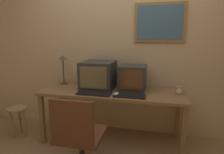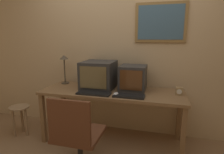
% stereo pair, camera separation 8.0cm
% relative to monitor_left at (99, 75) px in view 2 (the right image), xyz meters
% --- Properties ---
extents(wall_back, '(8.00, 0.08, 2.60)m').
position_rel_monitor_left_xyz_m(wall_back, '(0.23, 0.31, 0.37)').
color(wall_back, '#D1B284').
rests_on(wall_back, ground_plane).
extents(desk, '(1.92, 0.67, 0.74)m').
position_rel_monitor_left_xyz_m(desk, '(0.22, -0.09, -0.27)').
color(desk, olive).
rests_on(desk, ground_plane).
extents(monitor_left, '(0.44, 0.47, 0.38)m').
position_rel_monitor_left_xyz_m(monitor_left, '(0.00, 0.00, 0.00)').
color(monitor_left, '#333333').
rests_on(monitor_left, desk).
extents(monitor_right, '(0.35, 0.37, 0.34)m').
position_rel_monitor_left_xyz_m(monitor_right, '(0.48, 0.02, -0.02)').
color(monitor_right, '#333333').
rests_on(monitor_right, desk).
extents(keyboard_main, '(0.43, 0.16, 0.03)m').
position_rel_monitor_left_xyz_m(keyboard_main, '(0.03, -0.30, -0.18)').
color(keyboard_main, black).
rests_on(keyboard_main, desk).
extents(keyboard_side, '(0.38, 0.17, 0.03)m').
position_rel_monitor_left_xyz_m(keyboard_side, '(0.49, -0.29, -0.18)').
color(keyboard_side, black).
rests_on(keyboard_side, desk).
extents(mouse_near_keyboard, '(0.06, 0.11, 0.04)m').
position_rel_monitor_left_xyz_m(mouse_near_keyboard, '(0.32, -0.28, -0.17)').
color(mouse_near_keyboard, silver).
rests_on(mouse_near_keyboard, desk).
extents(desk_clock, '(0.09, 0.05, 0.10)m').
position_rel_monitor_left_xyz_m(desk_clock, '(1.08, -0.06, -0.14)').
color(desk_clock, '#A38456').
rests_on(desk_clock, desk).
extents(desk_lamp, '(0.14, 0.14, 0.44)m').
position_rel_monitor_left_xyz_m(desk_lamp, '(-0.60, 0.12, 0.14)').
color(desk_lamp, '#4C4233').
rests_on(desk_lamp, desk).
extents(office_chair, '(0.49, 0.49, 0.89)m').
position_rel_monitor_left_xyz_m(office_chair, '(0.05, -0.85, -0.55)').
color(office_chair, black).
rests_on(office_chair, ground_plane).
extents(side_stool, '(0.28, 0.28, 0.45)m').
position_rel_monitor_left_xyz_m(side_stool, '(-1.15, -0.29, -0.61)').
color(side_stool, '#9E7F5B').
rests_on(side_stool, ground_plane).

